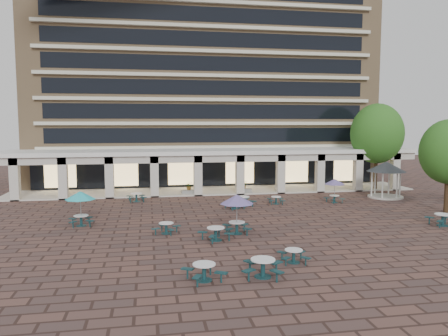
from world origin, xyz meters
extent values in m
plane|color=brown|center=(0.00, 0.00, 0.00)|extent=(120.00, 120.00, 0.00)
cube|color=tan|center=(0.00, 25.50, 11.00)|extent=(40.00, 15.00, 22.00)
cube|color=beige|center=(0.00, 17.75, 4.50)|extent=(36.80, 0.50, 0.35)
cube|color=black|center=(0.00, 17.98, 5.80)|extent=(35.20, 0.05, 1.60)
cube|color=beige|center=(0.00, 17.75, 7.10)|extent=(36.80, 0.50, 0.35)
cube|color=black|center=(0.00, 17.98, 8.40)|extent=(35.20, 0.05, 1.60)
cube|color=beige|center=(0.00, 17.75, 9.70)|extent=(36.80, 0.50, 0.35)
cube|color=black|center=(0.00, 17.98, 11.00)|extent=(35.20, 0.05, 1.60)
cube|color=beige|center=(0.00, 17.75, 12.30)|extent=(36.80, 0.50, 0.35)
cube|color=black|center=(0.00, 17.98, 13.60)|extent=(35.20, 0.05, 1.60)
cube|color=beige|center=(0.00, 17.75, 14.90)|extent=(36.80, 0.50, 0.35)
cube|color=black|center=(0.00, 17.98, 16.20)|extent=(35.20, 0.05, 1.60)
cube|color=beige|center=(0.00, 17.75, 17.50)|extent=(36.80, 0.50, 0.35)
cube|color=black|center=(0.00, 17.98, 18.80)|extent=(35.20, 0.05, 1.60)
cube|color=beige|center=(0.00, 17.75, 20.10)|extent=(36.80, 0.50, 0.35)
cube|color=white|center=(0.00, 15.00, 4.20)|extent=(42.00, 6.60, 0.40)
cube|color=beige|center=(0.00, 12.15, 3.75)|extent=(42.00, 0.30, 0.90)
cube|color=black|center=(0.00, 17.70, 1.80)|extent=(38.00, 0.15, 3.20)
cube|color=beige|center=(0.00, 15.00, 0.06)|extent=(42.00, 6.00, 0.12)
cube|color=beige|center=(-19.00, 12.40, 2.00)|extent=(0.80, 0.80, 4.00)
cube|color=beige|center=(-14.78, 12.40, 2.00)|extent=(0.80, 0.80, 4.00)
cube|color=beige|center=(-10.56, 12.40, 2.00)|extent=(0.80, 0.80, 4.00)
cube|color=beige|center=(-6.33, 12.40, 2.00)|extent=(0.80, 0.80, 4.00)
cube|color=beige|center=(-2.11, 12.40, 2.00)|extent=(0.80, 0.80, 4.00)
cube|color=beige|center=(2.11, 12.40, 2.00)|extent=(0.80, 0.80, 4.00)
cube|color=beige|center=(6.33, 12.40, 2.00)|extent=(0.80, 0.80, 4.00)
cube|color=beige|center=(10.56, 12.40, 2.00)|extent=(0.80, 0.80, 4.00)
cube|color=beige|center=(14.78, 12.40, 2.00)|extent=(0.80, 0.80, 4.00)
cube|color=beige|center=(19.00, 12.40, 2.00)|extent=(0.80, 0.80, 4.00)
cube|color=#FFD88C|center=(-16.00, 17.55, 1.60)|extent=(3.20, 0.08, 2.40)
cube|color=#FFD88C|center=(-9.60, 17.55, 1.60)|extent=(3.20, 0.08, 2.40)
cube|color=#FFD88C|center=(-3.20, 17.55, 1.60)|extent=(3.20, 0.08, 2.40)
cube|color=#FFD88C|center=(3.20, 17.55, 1.60)|extent=(3.20, 0.08, 2.40)
cube|color=#FFD88C|center=(9.60, 17.55, 1.60)|extent=(3.20, 0.08, 2.40)
cube|color=#FFD88C|center=(16.00, 17.55, 1.60)|extent=(3.20, 0.08, 2.40)
cylinder|color=#163D44|center=(-4.49, -11.00, 0.02)|extent=(0.73, 0.73, 0.04)
cylinder|color=#163D44|center=(-4.49, -11.00, 0.35)|extent=(0.19, 0.19, 0.69)
cylinder|color=white|center=(-4.49, -11.00, 0.76)|extent=(1.05, 1.05, 0.05)
cube|color=#163D44|center=(-4.10, -10.28, 0.46)|extent=(0.53, 0.65, 0.05)
cylinder|color=#163D44|center=(-4.10, -10.28, 0.22)|extent=(0.08, 0.08, 0.44)
cube|color=#163D44|center=(-5.20, -10.61, 0.46)|extent=(0.65, 0.53, 0.05)
cylinder|color=#163D44|center=(-5.20, -10.61, 0.22)|extent=(0.08, 0.08, 0.44)
cube|color=#163D44|center=(-4.87, -11.72, 0.46)|extent=(0.53, 0.65, 0.05)
cylinder|color=#163D44|center=(-4.87, -11.72, 0.22)|extent=(0.08, 0.08, 0.44)
cube|color=#163D44|center=(-3.77, -11.39, 0.46)|extent=(0.65, 0.53, 0.05)
cylinder|color=#163D44|center=(-3.77, -11.39, 0.22)|extent=(0.08, 0.08, 0.44)
cylinder|color=#163D44|center=(-1.74, -11.00, 0.02)|extent=(0.80, 0.80, 0.05)
cylinder|color=#163D44|center=(-1.74, -11.00, 0.38)|extent=(0.21, 0.21, 0.75)
cylinder|color=white|center=(-1.74, -11.00, 0.83)|extent=(1.14, 1.14, 0.06)
cube|color=#163D44|center=(-0.97, -10.56, 0.50)|extent=(0.70, 0.59, 0.06)
cylinder|color=#163D44|center=(-0.97, -10.56, 0.24)|extent=(0.09, 0.09, 0.48)
cube|color=#163D44|center=(-2.18, -10.23, 0.50)|extent=(0.59, 0.70, 0.06)
cylinder|color=#163D44|center=(-2.18, -10.23, 0.24)|extent=(0.09, 0.09, 0.48)
cube|color=#163D44|center=(-2.52, -11.44, 0.50)|extent=(0.70, 0.59, 0.06)
cylinder|color=#163D44|center=(-2.52, -11.44, 0.24)|extent=(0.09, 0.09, 0.48)
cube|color=#163D44|center=(-1.31, -11.77, 0.50)|extent=(0.59, 0.70, 0.06)
cylinder|color=#163D44|center=(-1.31, -11.77, 0.24)|extent=(0.09, 0.09, 0.48)
cylinder|color=#163D44|center=(0.35, -9.23, 0.02)|extent=(0.64, 0.64, 0.04)
cylinder|color=#163D44|center=(0.35, -9.23, 0.30)|extent=(0.16, 0.16, 0.60)
cylinder|color=white|center=(0.35, -9.23, 0.66)|extent=(0.91, 0.91, 0.05)
cube|color=#163D44|center=(0.90, -8.79, 0.40)|extent=(0.55, 0.51, 0.05)
cylinder|color=#163D44|center=(0.90, -8.79, 0.19)|extent=(0.07, 0.07, 0.38)
cube|color=#163D44|center=(-0.09, -8.67, 0.40)|extent=(0.51, 0.55, 0.05)
cylinder|color=#163D44|center=(-0.09, -8.67, 0.19)|extent=(0.07, 0.07, 0.38)
cube|color=#163D44|center=(-0.21, -9.67, 0.40)|extent=(0.55, 0.51, 0.05)
cylinder|color=#163D44|center=(-0.21, -9.67, 0.19)|extent=(0.07, 0.07, 0.38)
cube|color=#163D44|center=(0.79, -9.78, 0.40)|extent=(0.51, 0.55, 0.05)
cylinder|color=#163D44|center=(0.79, -9.78, 0.19)|extent=(0.07, 0.07, 0.38)
cylinder|color=#163D44|center=(13.21, -3.26, 0.02)|extent=(0.77, 0.77, 0.04)
cylinder|color=#163D44|center=(13.21, -3.26, 0.36)|extent=(0.20, 0.20, 0.73)
cylinder|color=white|center=(13.21, -3.26, 0.80)|extent=(1.10, 1.10, 0.06)
cube|color=#163D44|center=(13.85, -2.69, 0.48)|extent=(0.66, 0.64, 0.06)
cylinder|color=#163D44|center=(13.85, -2.69, 0.23)|extent=(0.09, 0.09, 0.46)
cube|color=#163D44|center=(12.64, -2.63, 0.48)|extent=(0.64, 0.66, 0.06)
cylinder|color=#163D44|center=(12.64, -2.63, 0.23)|extent=(0.09, 0.09, 0.46)
cube|color=#163D44|center=(12.58, -3.84, 0.48)|extent=(0.66, 0.64, 0.06)
cylinder|color=#163D44|center=(12.58, -3.84, 0.23)|extent=(0.09, 0.09, 0.46)
cylinder|color=#163D44|center=(-11.56, 1.00, 0.02)|extent=(0.70, 0.70, 0.04)
cylinder|color=#163D44|center=(-11.56, 1.00, 0.33)|extent=(0.18, 0.18, 0.66)
cylinder|color=white|center=(-11.56, 1.00, 0.73)|extent=(1.00, 1.00, 0.05)
cube|color=#163D44|center=(-11.11, 1.64, 0.44)|extent=(0.54, 0.61, 0.05)
cylinder|color=#163D44|center=(-11.11, 1.64, 0.21)|extent=(0.08, 0.08, 0.42)
cube|color=#163D44|center=(-12.19, 1.44, 0.44)|extent=(0.61, 0.54, 0.05)
cylinder|color=#163D44|center=(-12.19, 1.44, 0.21)|extent=(0.08, 0.08, 0.42)
cube|color=#163D44|center=(-12.00, 0.36, 0.44)|extent=(0.54, 0.61, 0.05)
cylinder|color=#163D44|center=(-12.00, 0.36, 0.21)|extent=(0.08, 0.08, 0.42)
cube|color=#163D44|center=(-10.92, 0.56, 0.44)|extent=(0.61, 0.54, 0.05)
cylinder|color=#163D44|center=(-10.92, 0.56, 0.21)|extent=(0.08, 0.08, 0.42)
cylinder|color=gray|center=(-11.56, 1.00, 1.19)|extent=(0.05, 0.05, 2.39)
cone|color=#27B8C5|center=(-11.56, 1.00, 2.14)|extent=(2.09, 2.09, 0.55)
cylinder|color=#163D44|center=(-2.92, -4.33, 0.02)|extent=(0.75, 0.75, 0.04)
cylinder|color=#163D44|center=(-2.92, -4.33, 0.35)|extent=(0.19, 0.19, 0.71)
cylinder|color=white|center=(-2.92, -4.33, 0.78)|extent=(1.07, 1.07, 0.05)
cube|color=#163D44|center=(-2.60, -3.56, 0.47)|extent=(0.50, 0.66, 0.05)
cylinder|color=#163D44|center=(-2.60, -3.56, 0.22)|extent=(0.09, 0.09, 0.45)
cube|color=#163D44|center=(-3.69, -4.01, 0.47)|extent=(0.66, 0.50, 0.05)
cylinder|color=#163D44|center=(-3.69, -4.01, 0.22)|extent=(0.09, 0.09, 0.45)
cube|color=#163D44|center=(-3.25, -5.10, 0.47)|extent=(0.50, 0.66, 0.05)
cylinder|color=#163D44|center=(-3.25, -5.10, 0.22)|extent=(0.09, 0.09, 0.45)
cube|color=#163D44|center=(-2.15, -4.65, 0.47)|extent=(0.66, 0.50, 0.05)
cylinder|color=#163D44|center=(-2.15, -4.65, 0.22)|extent=(0.09, 0.09, 0.45)
cylinder|color=#163D44|center=(-1.34, -2.97, 0.02)|extent=(0.73, 0.73, 0.04)
cylinder|color=#163D44|center=(-1.34, -2.97, 0.34)|extent=(0.19, 0.19, 0.69)
cylinder|color=white|center=(-1.34, -2.97, 0.76)|extent=(1.04, 1.04, 0.05)
cube|color=#163D44|center=(-0.72, -2.44, 0.46)|extent=(0.63, 0.60, 0.05)
cylinder|color=#163D44|center=(-0.72, -2.44, 0.22)|extent=(0.08, 0.08, 0.44)
cube|color=#163D44|center=(-1.87, -2.36, 0.46)|extent=(0.60, 0.63, 0.05)
cylinder|color=#163D44|center=(-1.87, -2.36, 0.22)|extent=(0.08, 0.08, 0.44)
cube|color=#163D44|center=(-1.95, -3.51, 0.46)|extent=(0.63, 0.60, 0.05)
cylinder|color=#163D44|center=(-1.95, -3.51, 0.22)|extent=(0.08, 0.08, 0.44)
cube|color=#163D44|center=(-0.80, -3.59, 0.46)|extent=(0.60, 0.63, 0.05)
cylinder|color=#163D44|center=(-0.80, -3.59, 0.22)|extent=(0.08, 0.08, 0.44)
cylinder|color=gray|center=(-1.34, -2.97, 1.25)|extent=(0.05, 0.05, 2.51)
cone|color=#6C5C9E|center=(-1.34, -2.97, 2.25)|extent=(2.19, 2.19, 0.57)
cylinder|color=#163D44|center=(-5.82, -2.15, 0.02)|extent=(0.66, 0.66, 0.04)
cylinder|color=#163D44|center=(-5.82, -2.15, 0.31)|extent=(0.17, 0.17, 0.62)
cylinder|color=white|center=(-5.82, -2.15, 0.69)|extent=(0.94, 0.94, 0.05)
cube|color=#163D44|center=(-5.14, -1.89, 0.41)|extent=(0.58, 0.43, 0.05)
cylinder|color=#163D44|center=(-5.14, -1.89, 0.20)|extent=(0.08, 0.08, 0.40)
cube|color=#163D44|center=(-6.09, -1.47, 0.41)|extent=(0.43, 0.58, 0.05)
cylinder|color=#163D44|center=(-6.09, -1.47, 0.20)|extent=(0.08, 0.08, 0.40)
cube|color=#163D44|center=(-6.51, -2.42, 0.41)|extent=(0.58, 0.43, 0.05)
cylinder|color=#163D44|center=(-6.51, -2.42, 0.20)|extent=(0.08, 0.08, 0.40)
cube|color=#163D44|center=(-5.56, -2.84, 0.41)|extent=(0.43, 0.58, 0.05)
cylinder|color=#163D44|center=(-5.56, -2.84, 0.20)|extent=(0.08, 0.08, 0.40)
cylinder|color=#163D44|center=(1.06, 6.17, 0.02)|extent=(0.79, 0.79, 0.05)
cylinder|color=#163D44|center=(1.06, 6.17, 0.37)|extent=(0.20, 0.20, 0.75)
cylinder|color=white|center=(1.06, 6.17, 0.83)|extent=(1.13, 1.13, 0.06)
cube|color=#163D44|center=(1.52, 6.93, 0.50)|extent=(0.59, 0.70, 0.06)
cylinder|color=#163D44|center=(1.52, 6.93, 0.24)|extent=(0.09, 0.09, 0.48)
cube|color=#163D44|center=(0.31, 6.63, 0.50)|extent=(0.70, 0.59, 0.06)
cylinder|color=#163D44|center=(0.31, 6.63, 0.24)|extent=(0.09, 0.09, 0.48)
cube|color=#163D44|center=(0.61, 5.42, 0.50)|extent=(0.59, 0.70, 0.06)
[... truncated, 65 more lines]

